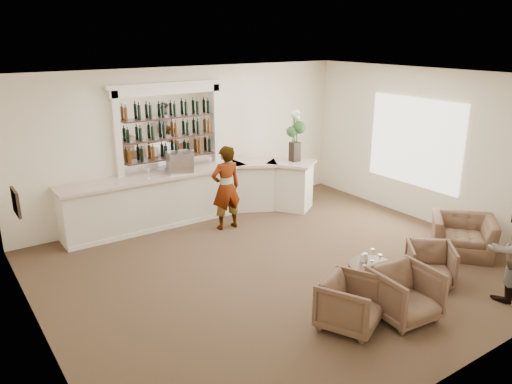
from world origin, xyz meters
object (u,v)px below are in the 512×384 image
(armchair_right, at_px, (430,264))
(espresso_machine, at_px, (180,162))
(flower_vase, at_px, (295,133))
(armchair_center, at_px, (405,294))
(armchair_far, at_px, (463,236))
(armchair_left, at_px, (350,303))
(bar_counter, at_px, (195,195))
(cocktail_table, at_px, (370,278))
(sommelier, at_px, (226,188))

(armchair_right, relative_size, espresso_machine, 1.46)
(flower_vase, bearing_deg, armchair_center, -109.85)
(armchair_far, distance_m, flower_vase, 4.21)
(armchair_left, height_order, armchair_center, armchair_center)
(bar_counter, relative_size, armchair_left, 7.02)
(armchair_far, bearing_deg, armchair_right, -114.90)
(cocktail_table, xyz_separation_m, armchair_far, (2.54, 0.07, 0.11))
(armchair_right, distance_m, armchair_far, 1.51)
(bar_counter, relative_size, flower_vase, 4.83)
(armchair_center, bearing_deg, bar_counter, 101.71)
(bar_counter, bearing_deg, armchair_right, -69.28)
(bar_counter, bearing_deg, armchair_left, -92.38)
(armchair_far, bearing_deg, armchair_left, -120.15)
(armchair_left, bearing_deg, bar_counter, 61.69)
(cocktail_table, bearing_deg, sommelier, 96.82)
(espresso_machine, height_order, flower_vase, flower_vase)
(bar_counter, bearing_deg, armchair_center, -83.51)
(bar_counter, xyz_separation_m, flower_vase, (2.30, -0.61, 1.23))
(espresso_machine, relative_size, flower_vase, 0.43)
(cocktail_table, relative_size, armchair_far, 0.64)
(bar_counter, relative_size, armchair_right, 7.76)
(cocktail_table, distance_m, flower_vase, 4.48)
(sommelier, bearing_deg, armchair_left, 86.85)
(cocktail_table, xyz_separation_m, armchair_right, (1.08, -0.31, 0.09))
(espresso_machine, bearing_deg, cocktail_table, -64.28)
(armchair_left, relative_size, espresso_machine, 1.62)
(sommelier, height_order, armchair_center, sommelier)
(espresso_machine, distance_m, flower_vase, 2.74)
(bar_counter, xyz_separation_m, espresso_machine, (-0.33, 0.01, 0.79))
(armchair_far, bearing_deg, cocktail_table, -128.04)
(sommelier, xyz_separation_m, armchair_center, (0.30, -4.48, -0.51))
(sommelier, xyz_separation_m, espresso_machine, (-0.63, 0.84, 0.47))
(bar_counter, xyz_separation_m, armchair_right, (1.83, -4.82, -0.24))
(armchair_left, relative_size, flower_vase, 0.69)
(armchair_right, bearing_deg, armchair_left, -132.47)
(armchair_center, height_order, flower_vase, flower_vase)
(bar_counter, distance_m, armchair_center, 5.35)
(sommelier, xyz_separation_m, armchair_left, (-0.52, -4.20, -0.52))
(cocktail_table, relative_size, armchair_right, 0.96)
(armchair_right, height_order, flower_vase, flower_vase)
(armchair_left, xyz_separation_m, espresso_machine, (-0.12, 5.03, 0.99))
(armchair_left, height_order, armchair_right, armchair_left)
(armchair_right, distance_m, flower_vase, 4.49)
(armchair_center, relative_size, espresso_machine, 1.70)
(sommelier, bearing_deg, espresso_machine, -48.95)
(sommelier, bearing_deg, cocktail_table, 100.68)
(sommelier, relative_size, armchair_right, 2.43)
(armchair_center, distance_m, armchair_far, 2.82)
(sommelier, height_order, flower_vase, flower_vase)
(cocktail_table, bearing_deg, armchair_center, -100.15)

